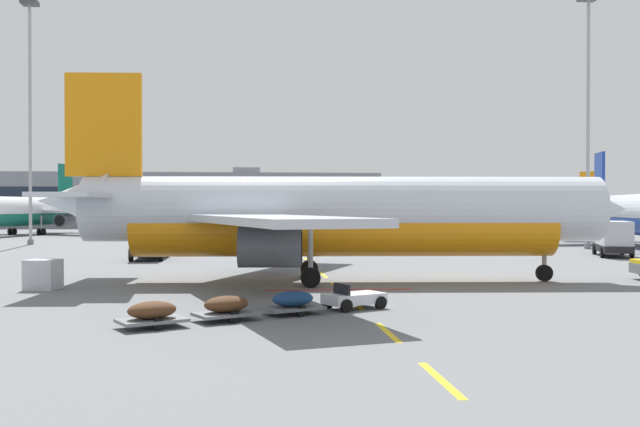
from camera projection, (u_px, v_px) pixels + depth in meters
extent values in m
plane|color=slate|center=(580.00, 261.00, 58.87)|extent=(400.00, 400.00, 0.00)
cube|color=yellow|center=(441.00, 379.00, 18.69)|extent=(0.24, 4.00, 0.01)
cube|color=yellow|center=(388.00, 332.00, 25.68)|extent=(0.24, 4.00, 0.01)
cube|color=yellow|center=(356.00, 304.00, 33.10)|extent=(0.24, 4.00, 0.01)
cube|color=yellow|center=(336.00, 286.00, 40.49)|extent=(0.24, 4.00, 0.01)
cube|color=yellow|center=(323.00, 275.00, 47.03)|extent=(0.24, 4.00, 0.01)
cube|color=yellow|center=(313.00, 266.00, 54.29)|extent=(0.24, 4.00, 0.01)
cube|color=yellow|center=(306.00, 259.00, 60.71)|extent=(0.24, 4.00, 0.01)
cube|color=yellow|center=(301.00, 255.00, 66.32)|extent=(0.24, 4.00, 0.01)
cube|color=yellow|center=(296.00, 250.00, 73.04)|extent=(0.24, 4.00, 0.01)
cube|color=yellow|center=(292.00, 247.00, 79.20)|extent=(0.24, 4.00, 0.01)
cube|color=yellow|center=(288.00, 244.00, 85.92)|extent=(0.24, 4.00, 0.01)
cube|color=yellow|center=(285.00, 241.00, 93.20)|extent=(0.24, 4.00, 0.01)
cube|color=yellow|center=(283.00, 239.00, 98.93)|extent=(0.24, 4.00, 0.01)
cube|color=yellow|center=(281.00, 237.00, 105.59)|extent=(0.24, 4.00, 0.01)
cube|color=#B21414|center=(340.00, 290.00, 38.73)|extent=(8.00, 0.40, 0.01)
cylinder|color=silver|center=(344.00, 209.00, 42.64)|extent=(30.30, 6.02, 3.80)
cylinder|color=orange|center=(344.00, 227.00, 42.65)|extent=(24.69, 5.30, 3.50)
cone|color=silver|center=(597.00, 209.00, 43.06)|extent=(3.77, 3.97, 3.72)
cone|color=silver|center=(74.00, 201.00, 42.20)|extent=(4.43, 3.53, 3.23)
cube|color=#192333|center=(580.00, 198.00, 43.02)|extent=(1.81, 2.96, 0.60)
cube|color=orange|center=(104.00, 125.00, 42.20)|extent=(4.41, 0.68, 6.00)
cube|color=silver|center=(106.00, 197.00, 45.43)|extent=(3.66, 6.62, 0.24)
cube|color=silver|center=(75.00, 195.00, 39.03)|extent=(3.66, 6.62, 0.24)
cube|color=#B7BCC6|center=(280.00, 215.00, 51.03)|extent=(11.19, 17.50, 0.36)
cube|color=#B7BCC6|center=(270.00, 220.00, 34.04)|extent=(9.05, 17.66, 0.36)
cylinder|color=#4C4F54|center=(277.00, 238.00, 48.04)|extent=(3.35, 2.33, 2.10)
cylinder|color=black|center=(301.00, 238.00, 48.09)|extent=(0.25, 1.79, 1.79)
cylinder|color=#4C4F54|center=(270.00, 247.00, 37.05)|extent=(3.35, 2.33, 2.10)
cylinder|color=black|center=(301.00, 247.00, 37.09)|extent=(0.25, 1.79, 1.79)
cylinder|color=gray|center=(544.00, 251.00, 42.99)|extent=(0.28, 0.28, 2.67)
cylinder|color=black|center=(544.00, 273.00, 43.01)|extent=(1.01, 0.35, 0.99)
cylinder|color=gray|center=(309.00, 248.00, 45.21)|extent=(0.28, 0.28, 2.61)
cylinder|color=black|center=(309.00, 268.00, 45.57)|extent=(1.12, 0.43, 1.10)
cylinder|color=black|center=(309.00, 269.00, 44.87)|extent=(1.12, 0.43, 1.10)
cylinder|color=gray|center=(311.00, 253.00, 40.01)|extent=(0.28, 0.28, 2.61)
cylinder|color=black|center=(310.00, 276.00, 40.38)|extent=(1.12, 0.43, 1.10)
cylinder|color=black|center=(311.00, 278.00, 39.68)|extent=(1.12, 0.43, 1.10)
cylinder|color=silver|center=(629.00, 210.00, 79.63)|extent=(9.79, 27.90, 3.51)
cylinder|color=navy|center=(629.00, 219.00, 79.64)|extent=(8.33, 22.79, 3.23)
cone|color=silver|center=(596.00, 206.00, 94.06)|extent=(3.80, 4.46, 2.99)
cube|color=navy|center=(600.00, 174.00, 92.42)|extent=(1.26, 4.04, 5.55)
cube|color=silver|center=(622.00, 204.00, 92.72)|extent=(6.44, 4.24, 0.22)
cube|color=silver|center=(574.00, 204.00, 93.48)|extent=(6.44, 4.24, 0.22)
cube|color=#B7BCC6|center=(549.00, 214.00, 84.29)|extent=(16.10, 6.07, 0.33)
cylinder|color=#4C4F54|center=(574.00, 226.00, 84.08)|extent=(2.57, 3.32, 1.94)
cylinder|color=black|center=(576.00, 226.00, 82.62)|extent=(1.63, 0.49, 1.65)
cylinder|color=gray|center=(602.00, 230.00, 81.79)|extent=(0.26, 0.26, 2.41)
cylinder|color=black|center=(605.00, 241.00, 81.77)|extent=(0.55, 1.06, 1.02)
cylinder|color=black|center=(599.00, 241.00, 81.85)|extent=(0.55, 1.06, 1.02)
cone|color=silver|center=(582.00, 207.00, 138.59)|extent=(4.14, 4.61, 2.91)
cube|color=orange|center=(588.00, 186.00, 137.16)|extent=(1.82, 3.79, 5.41)
cube|color=silver|center=(596.00, 205.00, 139.12)|extent=(6.43, 4.87, 0.22)
cube|color=silver|center=(575.00, 205.00, 136.38)|extent=(6.43, 4.87, 0.22)
cube|color=#B7BCC6|center=(599.00, 212.00, 125.62)|extent=(14.30, 13.44, 0.32)
cylinder|color=#4C4F54|center=(609.00, 219.00, 127.04)|extent=(2.85, 3.39, 1.89)
cylinder|color=black|center=(616.00, 219.00, 125.77)|extent=(1.53, 0.72, 1.61)
cylinder|color=gray|center=(628.00, 222.00, 126.60)|extent=(0.25, 0.25, 2.35)
cylinder|color=black|center=(630.00, 229.00, 126.76)|extent=(0.67, 1.04, 0.99)
cylinder|color=black|center=(627.00, 229.00, 126.46)|extent=(0.67, 1.04, 0.99)
cylinder|color=white|center=(19.00, 209.00, 109.26)|extent=(11.37, 28.25, 3.58)
cylinder|color=#0F604C|center=(19.00, 215.00, 109.27)|extent=(9.62, 23.10, 3.30)
cone|color=white|center=(71.00, 206.00, 123.86)|extent=(4.03, 4.65, 3.05)
cube|color=#0F604C|center=(65.00, 181.00, 122.19)|extent=(1.49, 4.08, 5.66)
cube|color=white|center=(84.00, 204.00, 122.34)|extent=(6.64, 4.58, 0.23)
cube|color=white|center=(51.00, 204.00, 123.43)|extent=(6.64, 4.58, 0.23)
cube|color=#B7BCC6|center=(81.00, 212.00, 111.50)|extent=(15.68, 12.99, 0.34)
cylinder|color=#4C4F54|center=(65.00, 220.00, 112.17)|extent=(2.74, 3.45, 1.98)
cylinder|color=black|center=(59.00, 221.00, 110.68)|extent=(1.65, 0.58, 1.68)
cylinder|color=#4C4F54|center=(4.00, 220.00, 114.04)|extent=(2.74, 3.45, 1.98)
cylinder|color=gray|center=(41.00, 224.00, 110.69)|extent=(0.26, 0.26, 2.46)
cylinder|color=black|center=(43.00, 232.00, 110.65)|extent=(0.61, 1.09, 1.04)
cylinder|color=black|center=(39.00, 232.00, 110.77)|extent=(0.61, 1.09, 1.04)
cylinder|color=gray|center=(12.00, 224.00, 111.58)|extent=(0.26, 0.26, 2.46)
cylinder|color=black|center=(14.00, 232.00, 111.53)|extent=(0.61, 1.09, 1.04)
cylinder|color=black|center=(10.00, 232.00, 111.65)|extent=(0.61, 1.09, 1.04)
cube|color=black|center=(612.00, 248.00, 64.45)|extent=(4.50, 7.40, 0.60)
cube|color=gray|center=(608.00, 237.00, 66.69)|extent=(2.94, 2.99, 1.10)
cube|color=#192333|center=(606.00, 236.00, 67.82)|extent=(1.84, 0.67, 0.64)
cube|color=#B7BCC6|center=(614.00, 233.00, 63.48)|extent=(3.79, 5.28, 2.10)
cylinder|color=black|center=(594.00, 249.00, 66.90)|extent=(0.57, 1.00, 0.96)
cylinder|color=black|center=(622.00, 250.00, 66.37)|extent=(0.57, 1.00, 0.96)
cylinder|color=black|center=(602.00, 252.00, 62.53)|extent=(0.57, 1.00, 0.96)
cylinder|color=black|center=(632.00, 253.00, 62.00)|extent=(0.57, 1.00, 0.96)
cube|color=black|center=(150.00, 250.00, 60.89)|extent=(2.47, 7.02, 0.60)
cube|color=#194799|center=(146.00, 242.00, 58.58)|extent=(2.33, 2.40, 1.10)
cube|color=#192333|center=(144.00, 241.00, 57.43)|extent=(1.92, 0.08, 0.64)
cube|color=silver|center=(152.00, 234.00, 61.85)|extent=(2.45, 4.78, 2.10)
cylinder|color=black|center=(161.00, 255.00, 58.77)|extent=(0.29, 0.96, 0.96)
cylinder|color=black|center=(131.00, 255.00, 58.55)|extent=(0.29, 0.96, 0.96)
cylinder|color=black|center=(168.00, 252.00, 63.23)|extent=(0.29, 0.96, 0.96)
cylinder|color=black|center=(140.00, 252.00, 63.01)|extent=(0.29, 0.96, 0.96)
cube|color=silver|center=(354.00, 298.00, 31.53)|extent=(2.95, 2.43, 0.44)
cube|color=black|center=(342.00, 290.00, 31.17)|extent=(0.62, 1.05, 0.56)
cylinder|color=black|center=(362.00, 299.00, 32.61)|extent=(0.58, 0.41, 0.56)
cylinder|color=black|center=(381.00, 303.00, 31.43)|extent=(0.58, 0.41, 0.56)
cylinder|color=black|center=(328.00, 302.00, 31.62)|extent=(0.58, 0.41, 0.56)
cylinder|color=black|center=(346.00, 306.00, 30.45)|extent=(0.58, 0.41, 0.56)
cube|color=slate|center=(293.00, 308.00, 29.85)|extent=(2.82, 2.43, 0.12)
ellipsoid|color=navy|center=(293.00, 299.00, 29.84)|extent=(2.17, 1.90, 0.64)
cylinder|color=black|center=(285.00, 307.00, 30.41)|extent=(0.46, 0.32, 0.44)
cylinder|color=black|center=(301.00, 311.00, 29.28)|extent=(0.46, 0.32, 0.44)
cube|color=slate|center=(226.00, 314.00, 28.22)|extent=(2.82, 2.43, 0.12)
ellipsoid|color=#4C2D19|center=(226.00, 304.00, 28.22)|extent=(2.17, 1.90, 0.64)
cylinder|color=black|center=(219.00, 313.00, 28.79)|extent=(0.46, 0.32, 0.44)
cylinder|color=black|center=(234.00, 318.00, 27.65)|extent=(0.46, 0.32, 0.44)
cube|color=slate|center=(152.00, 320.00, 26.59)|extent=(2.82, 2.43, 0.12)
ellipsoid|color=#4C2D19|center=(152.00, 310.00, 26.59)|extent=(2.17, 1.90, 0.64)
cylinder|color=black|center=(146.00, 320.00, 27.16)|extent=(0.46, 0.32, 0.44)
cylinder|color=black|center=(159.00, 325.00, 26.03)|extent=(0.46, 0.32, 0.44)
cube|color=#B7BCC6|center=(43.00, 274.00, 38.92)|extent=(1.86, 1.83, 1.60)
cube|color=silver|center=(43.00, 274.00, 38.92)|extent=(1.60, 0.34, 1.36)
cylinder|color=slate|center=(31.00, 242.00, 83.98)|extent=(0.70, 0.70, 0.60)
cylinder|color=#9EA0A5|center=(30.00, 125.00, 83.84)|extent=(0.36, 0.36, 27.68)
cube|color=#3F3F44|center=(30.00, 3.00, 83.69)|extent=(1.80, 1.80, 0.50)
cylinder|color=slate|center=(588.00, 246.00, 75.56)|extent=(0.70, 0.70, 0.60)
cylinder|color=#9EA0A5|center=(588.00, 125.00, 75.42)|extent=(0.36, 0.36, 25.86)
cube|color=gray|center=(192.00, 200.00, 162.08)|extent=(80.96, 25.88, 11.45)
cube|color=#192333|center=(187.00, 197.00, 149.14)|extent=(74.48, 0.12, 4.12)
cube|color=gray|center=(246.00, 171.00, 163.24)|extent=(6.00, 5.00, 1.60)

